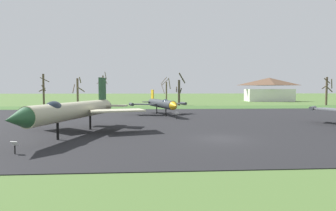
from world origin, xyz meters
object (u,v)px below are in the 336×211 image
(info_placard_rear_center, at_px, (177,115))
(visitor_building, at_px, (269,90))
(info_placard_front_left, at_px, (15,146))
(jet_fighter_rear_center, at_px, (161,104))
(jet_fighter_front_left, at_px, (74,110))

(info_placard_rear_center, distance_m, visitor_building, 72.85)
(info_placard_front_left, distance_m, jet_fighter_rear_center, 28.85)
(info_placard_rear_center, bearing_deg, jet_fighter_front_left, -130.61)
(jet_fighter_front_left, height_order, jet_fighter_rear_center, jet_fighter_front_left)
(jet_fighter_rear_center, distance_m, info_placard_rear_center, 7.03)
(info_placard_rear_center, bearing_deg, jet_fighter_rear_center, 105.45)
(info_placard_front_left, xyz_separation_m, visitor_building, (52.49, 80.86, 3.72))
(info_placard_front_left, distance_m, visitor_building, 96.48)
(info_placard_rear_center, bearing_deg, info_placard_front_left, -121.65)
(info_placard_front_left, distance_m, info_placard_rear_center, 23.66)
(info_placard_front_left, bearing_deg, info_placard_rear_center, 58.35)
(info_placard_front_left, relative_size, info_placard_rear_center, 0.83)
(info_placard_front_left, xyz_separation_m, info_placard_rear_center, (12.42, 20.14, 0.12))
(jet_fighter_front_left, distance_m, info_placard_front_left, 8.03)
(jet_fighter_front_left, distance_m, info_placard_rear_center, 16.54)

